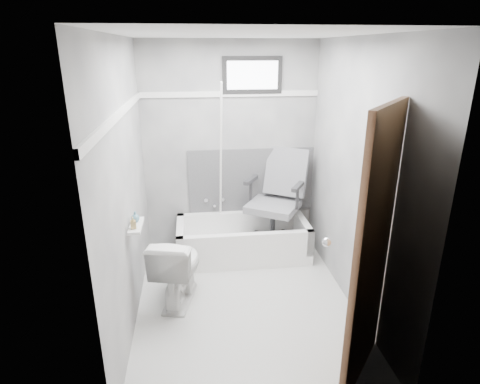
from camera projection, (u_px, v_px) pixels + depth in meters
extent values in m
plane|color=silver|center=(244.00, 302.00, 3.85)|extent=(2.60, 2.60, 0.00)
plane|color=silver|center=(246.00, 34.00, 3.04)|extent=(2.60, 2.60, 0.00)
cube|color=slate|center=(230.00, 148.00, 4.66)|extent=(2.00, 0.02, 2.40)
cube|color=slate|center=(276.00, 258.00, 2.23)|extent=(2.00, 0.02, 2.40)
cube|color=slate|center=(126.00, 188.00, 3.33)|extent=(0.02, 2.60, 2.40)
cube|color=slate|center=(356.00, 179.00, 3.56)|extent=(0.02, 2.60, 2.40)
imported|color=white|center=(178.00, 268.00, 3.78)|extent=(0.55, 0.78, 0.69)
cube|color=#4C4C4F|center=(251.00, 181.00, 4.81)|extent=(1.50, 0.02, 0.78)
cube|color=white|center=(230.00, 94.00, 4.43)|extent=(2.00, 0.02, 0.06)
cube|color=white|center=(120.00, 113.00, 3.12)|extent=(0.02, 2.60, 0.06)
cylinder|color=white|center=(221.00, 167.00, 4.47)|extent=(0.02, 0.55, 1.88)
cube|color=silver|center=(136.00, 226.00, 3.35)|extent=(0.10, 0.32, 0.02)
imported|color=#A58C52|center=(133.00, 223.00, 3.25)|extent=(0.05, 0.05, 0.10)
imported|color=teal|center=(135.00, 216.00, 3.38)|extent=(0.10, 0.10, 0.09)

